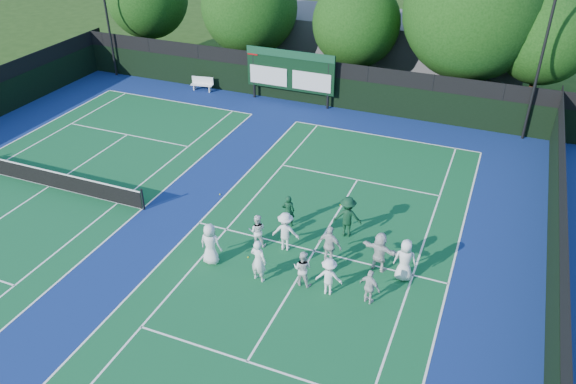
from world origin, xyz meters
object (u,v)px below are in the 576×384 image
at_px(scoreboard, 290,71).
at_px(bench, 202,83).
at_px(coach_left, 288,211).
at_px(tennis_net, 47,178).

distance_m(scoreboard, bench, 6.68).
bearing_deg(scoreboard, bench, -178.09).
height_order(scoreboard, bench, scoreboard).
bearing_deg(bench, scoreboard, 1.91).
bearing_deg(coach_left, scoreboard, -90.08).
relative_size(scoreboard, tennis_net, 0.53).
bearing_deg(scoreboard, coach_left, -68.22).
bearing_deg(tennis_net, coach_left, 6.05).
relative_size(tennis_net, coach_left, 7.27).
xyz_separation_m(tennis_net, coach_left, (12.29, 1.30, 0.29)).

